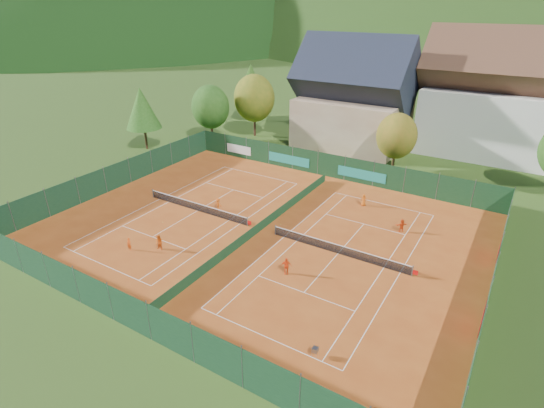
% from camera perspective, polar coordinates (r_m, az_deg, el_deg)
% --- Properties ---
extents(ground, '(600.00, 600.00, 0.00)m').
position_cam_1_polar(ground, '(40.95, -1.47, -3.59)').
color(ground, '#2B4916').
rests_on(ground, ground).
extents(clay_pad, '(40.00, 32.00, 0.01)m').
position_cam_1_polar(clay_pad, '(40.94, -1.47, -3.55)').
color(clay_pad, '#A94918').
rests_on(clay_pad, ground).
extents(court_markings_left, '(11.03, 23.83, 0.00)m').
position_cam_1_polar(court_markings_left, '(45.30, -10.00, -0.90)').
color(court_markings_left, white).
rests_on(court_markings_left, ground).
extents(court_markings_right, '(11.03, 23.83, 0.00)m').
position_cam_1_polar(court_markings_right, '(37.77, 8.85, -6.61)').
color(court_markings_right, white).
rests_on(court_markings_right, ground).
extents(tennis_net_left, '(13.30, 0.10, 1.02)m').
position_cam_1_polar(tennis_net_left, '(44.99, -9.90, -0.39)').
color(tennis_net_left, '#59595B').
rests_on(tennis_net_left, ground).
extents(tennis_net_right, '(13.30, 0.10, 1.02)m').
position_cam_1_polar(tennis_net_right, '(37.47, 9.12, -6.04)').
color(tennis_net_right, '#59595B').
rests_on(tennis_net_right, ground).
extents(court_divider, '(0.03, 28.80, 1.00)m').
position_cam_1_polar(court_divider, '(40.70, -1.47, -2.95)').
color(court_divider, '#163D21').
rests_on(court_divider, ground).
extents(fence_north, '(40.00, 0.10, 3.00)m').
position_cam_1_polar(fence_north, '(53.37, 7.49, 5.17)').
color(fence_north, '#12331A').
rests_on(fence_north, ground).
extents(fence_south, '(40.00, 0.04, 3.00)m').
position_cam_1_polar(fence_south, '(30.30, -18.63, -13.60)').
color(fence_south, '#14371F').
rests_on(fence_south, ground).
extents(fence_west, '(0.04, 32.00, 3.00)m').
position_cam_1_polar(fence_west, '(52.91, -20.04, 3.64)').
color(fence_west, '#153A23').
rests_on(fence_west, ground).
extents(fence_east, '(0.09, 32.00, 3.00)m').
position_cam_1_polar(fence_east, '(35.22, 27.47, -9.37)').
color(fence_east, '#14381C').
rests_on(fence_east, ground).
extents(chalet, '(16.20, 12.00, 16.00)m').
position_cam_1_polar(chalet, '(65.36, 10.95, 13.47)').
color(chalet, '#CFB392').
rests_on(chalet, ground).
extents(hotel_block_a, '(21.60, 11.00, 17.25)m').
position_cam_1_polar(hotel_block_a, '(67.17, 28.55, 11.87)').
color(hotel_block_a, silver).
rests_on(hotel_block_a, ground).
extents(tree_west_front, '(5.72, 5.72, 8.69)m').
position_cam_1_polar(tree_west_front, '(66.54, -8.28, 12.79)').
color(tree_west_front, '#462A19').
rests_on(tree_west_front, ground).
extents(tree_west_mid, '(6.44, 6.44, 9.78)m').
position_cam_1_polar(tree_west_mid, '(68.74, -2.41, 14.02)').
color(tree_west_mid, '#442718').
rests_on(tree_west_mid, ground).
extents(tree_west_back, '(5.60, 5.60, 10.00)m').
position_cam_1_polar(tree_west_back, '(78.43, -2.84, 15.98)').
color(tree_west_back, '#4D341B').
rests_on(tree_west_back, ground).
extents(tree_center, '(5.01, 5.01, 7.60)m').
position_cam_1_polar(tree_center, '(55.76, 16.41, 8.77)').
color(tree_center, '#453118').
rests_on(tree_center, ground).
extents(tree_west_side, '(5.04, 5.04, 9.00)m').
position_cam_1_polar(tree_west_side, '(64.87, -17.10, 12.22)').
color(tree_west_side, '#4B2F1A').
rests_on(tree_west_side, ground).
extents(ball_hopper, '(0.34, 0.34, 0.80)m').
position_cam_1_polar(ball_hopper, '(27.81, 5.83, -18.91)').
color(ball_hopper, slate).
rests_on(ball_hopper, ground).
extents(loose_ball_0, '(0.07, 0.07, 0.07)m').
position_cam_1_polar(loose_ball_0, '(43.70, -14.50, -2.38)').
color(loose_ball_0, '#CCD833').
rests_on(loose_ball_0, ground).
extents(loose_ball_1, '(0.07, 0.07, 0.07)m').
position_cam_1_polar(loose_ball_1, '(33.33, -6.66, -11.35)').
color(loose_ball_1, '#CCD833').
rests_on(loose_ball_1, ground).
extents(loose_ball_2, '(0.07, 0.07, 0.07)m').
position_cam_1_polar(loose_ball_2, '(41.95, 1.19, -2.74)').
color(loose_ball_2, '#CCD833').
rests_on(loose_ball_2, ground).
extents(loose_ball_3, '(0.07, 0.07, 0.07)m').
position_cam_1_polar(loose_ball_3, '(47.51, 1.89, 0.84)').
color(loose_ball_3, '#CCD833').
rests_on(loose_ball_3, ground).
extents(player_left_near, '(0.47, 0.34, 1.21)m').
position_cam_1_polar(player_left_near, '(39.63, -18.66, -5.12)').
color(player_left_near, '#ED5715').
rests_on(player_left_near, ground).
extents(player_left_mid, '(0.76, 0.62, 1.45)m').
position_cam_1_polar(player_left_mid, '(38.84, -14.93, -5.03)').
color(player_left_mid, orange).
rests_on(player_left_mid, ground).
extents(player_left_far, '(0.91, 0.60, 1.31)m').
position_cam_1_polar(player_left_far, '(44.90, -7.26, -0.04)').
color(player_left_far, orange).
rests_on(player_left_far, ground).
extents(player_right_near, '(0.93, 0.76, 1.48)m').
position_cam_1_polar(player_right_near, '(34.47, 1.92, -8.31)').
color(player_right_near, '#FB4D16').
rests_on(player_right_near, ground).
extents(player_right_far_a, '(0.77, 0.66, 1.33)m').
position_cam_1_polar(player_right_far_a, '(46.53, 12.23, 0.53)').
color(player_right_far_a, orange).
rests_on(player_right_far_a, ground).
extents(player_right_far_b, '(1.17, 1.10, 1.32)m').
position_cam_1_polar(player_right_far_b, '(42.24, 17.04, -2.79)').
color(player_right_far_b, '#DE4713').
rests_on(player_right_far_b, ground).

